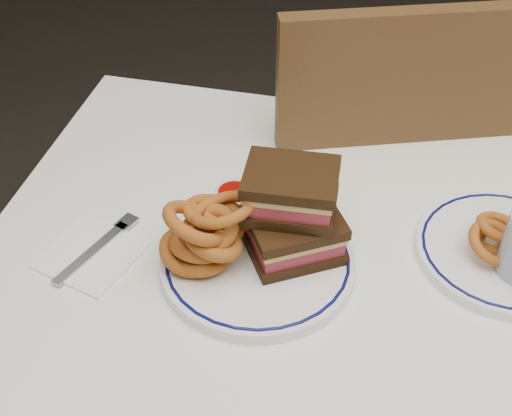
% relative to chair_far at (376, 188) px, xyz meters
% --- Properties ---
extents(dining_table, '(1.27, 0.87, 0.75)m').
position_rel_chair_far_xyz_m(dining_table, '(0.09, -0.48, 0.11)').
color(dining_table, white).
rests_on(dining_table, floor).
extents(chair_far, '(0.58, 0.58, 0.98)m').
position_rel_chair_far_xyz_m(chair_far, '(0.00, 0.00, 0.00)').
color(chair_far, '#422A15').
rests_on(chair_far, floor).
extents(main_plate, '(0.27, 0.27, 0.02)m').
position_rel_chair_far_xyz_m(main_plate, '(-0.14, -0.48, 0.23)').
color(main_plate, white).
rests_on(main_plate, dining_table).
extents(reuben_sandwich, '(0.15, 0.15, 0.13)m').
position_rel_chair_far_xyz_m(reuben_sandwich, '(-0.10, -0.44, 0.30)').
color(reuben_sandwich, black).
rests_on(reuben_sandwich, main_plate).
extents(onion_rings_main, '(0.13, 0.12, 0.12)m').
position_rel_chair_far_xyz_m(onion_rings_main, '(-0.20, -0.49, 0.28)').
color(onion_rings_main, brown).
rests_on(onion_rings_main, main_plate).
extents(ketchup_ramekin, '(0.06, 0.06, 0.03)m').
position_rel_chair_far_xyz_m(ketchup_ramekin, '(-0.19, -0.38, 0.25)').
color(ketchup_ramekin, silver).
rests_on(ketchup_ramekin, main_plate).
extents(far_plate, '(0.24, 0.24, 0.02)m').
position_rel_chair_far_xyz_m(far_plate, '(0.19, -0.38, 0.23)').
color(far_plate, white).
rests_on(far_plate, dining_table).
extents(onion_rings_far, '(0.11, 0.10, 0.07)m').
position_rel_chair_far_xyz_m(onion_rings_far, '(0.18, -0.38, 0.25)').
color(onion_rings_far, brown).
rests_on(onion_rings_far, far_plate).
extents(napkin_fork, '(0.15, 0.17, 0.01)m').
position_rel_chair_far_xyz_m(napkin_fork, '(-0.37, -0.50, 0.22)').
color(napkin_fork, white).
rests_on(napkin_fork, dining_table).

